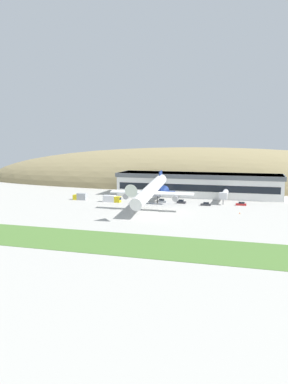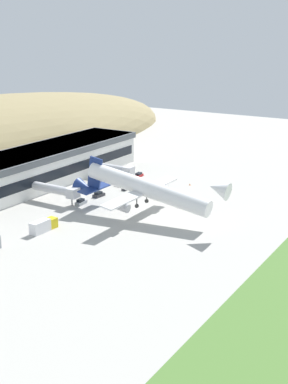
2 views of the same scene
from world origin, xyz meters
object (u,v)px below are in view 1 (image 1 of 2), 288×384
(jetway_0, at_px, (160,192))
(service_car_0, at_px, (162,201))
(box_truck, at_px, (80,197))
(jetway_1, at_px, (224,194))
(cargo_airplane, at_px, (151,191))
(fuel_truck, at_px, (112,199))
(service_car_1, at_px, (206,204))
(service_car_3, at_px, (241,204))
(service_car_2, at_px, (181,202))
(traffic_cone_0, at_px, (240,213))
(terminal_building, at_px, (198,183))

(jetway_0, xyz_separation_m, service_car_0, (2.42, -6.73, -3.30))
(jetway_0, distance_m, box_truck, 38.12)
(jetway_1, height_order, box_truck, jetway_1)
(cargo_airplane, xyz_separation_m, fuel_truck, (-22.99, 16.03, -6.53))
(jetway_0, height_order, service_car_1, jetway_0)
(cargo_airplane, bearing_deg, service_car_3, 34.54)
(jetway_0, bearing_deg, service_car_1, -23.04)
(jetway_1, xyz_separation_m, box_truck, (-66.26, -10.23, -2.49))
(jetway_1, distance_m, service_car_0, 28.23)
(service_car_0, relative_size, service_car_3, 0.90)
(service_car_1, bearing_deg, service_car_2, 165.14)
(service_car_3, bearing_deg, jetway_0, 172.72)
(jetway_0, bearing_deg, cargo_airplane, -83.69)
(jetway_0, relative_size, service_car_0, 4.04)
(fuel_truck, distance_m, traffic_cone_0, 58.74)
(service_car_2, distance_m, traffic_cone_0, 31.81)
(service_car_3, bearing_deg, service_car_1, -161.62)
(jetway_0, relative_size, box_truck, 2.45)
(jetway_1, xyz_separation_m, cargo_airplane, (-26.49, -28.33, 4.02))
(jetway_1, distance_m, service_car_3, 9.66)
(service_car_3, bearing_deg, jetway_1, 147.82)
(traffic_cone_0, bearing_deg, terminal_building, 117.39)
(cargo_airplane, bearing_deg, service_car_2, 69.17)
(terminal_building, height_order, box_truck, terminal_building)
(cargo_airplane, relative_size, traffic_cone_0, 83.26)
(cargo_airplane, distance_m, fuel_truck, 28.78)
(jetway_0, distance_m, cargo_airplane, 28.73)
(service_car_2, bearing_deg, jetway_0, 149.70)
(cargo_airplane, bearing_deg, traffic_cone_0, 5.87)
(service_car_2, bearing_deg, terminal_building, 81.47)
(jetway_0, distance_m, jetway_1, 29.62)
(terminal_building, xyz_separation_m, traffic_cone_0, (22.39, -43.22, -6.31))
(service_car_1, bearing_deg, box_truck, -179.47)
(service_car_1, bearing_deg, terminal_building, 104.96)
(jetway_1, xyz_separation_m, service_car_1, (-6.98, -9.69, -3.39))
(jetway_0, bearing_deg, service_car_2, -30.30)
(terminal_building, relative_size, service_car_3, 18.15)
(jetway_1, relative_size, service_car_3, 3.59)
(jetway_0, relative_size, service_car_1, 3.65)
(terminal_building, xyz_separation_m, service_car_2, (-3.77, -25.12, -5.91))
(cargo_airplane, relative_size, box_truck, 7.21)
(terminal_building, distance_m, jetway_1, 23.59)
(service_car_2, bearing_deg, box_truck, -175.78)
(service_car_0, bearing_deg, terminal_building, 63.26)
(terminal_building, height_order, fuel_truck, terminal_building)
(jetway_1, relative_size, service_car_1, 3.63)
(service_car_3, bearing_deg, service_car_2, -175.87)
(box_truck, distance_m, traffic_cone_0, 75.59)
(jetway_1, distance_m, cargo_airplane, 39.00)
(service_car_1, distance_m, fuel_truck, 42.59)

